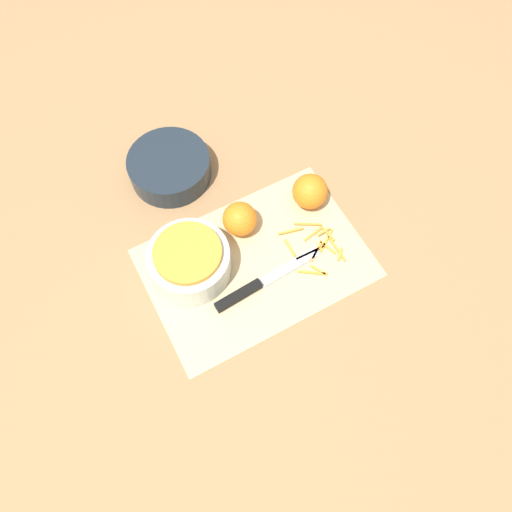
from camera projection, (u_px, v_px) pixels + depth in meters
name	position (u px, v px, depth m)	size (l,w,h in m)	color
ground_plane	(256.00, 263.00, 1.10)	(4.00, 4.00, 0.00)	#9E754C
cutting_board	(256.00, 263.00, 1.09)	(0.47, 0.32, 0.01)	#CCB284
bowl_speckled	(190.00, 261.00, 1.05)	(0.17, 0.17, 0.09)	silver
bowl_dark	(170.00, 167.00, 1.17)	(0.19, 0.19, 0.06)	#1E2833
knife	(250.00, 289.00, 1.06)	(0.26, 0.04, 0.02)	black
orange_left	(310.00, 191.00, 1.12)	(0.08, 0.08, 0.08)	orange
orange_right	(240.00, 219.00, 1.09)	(0.08, 0.08, 0.08)	orange
peel_pile	(316.00, 245.00, 1.11)	(0.12, 0.15, 0.01)	orange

